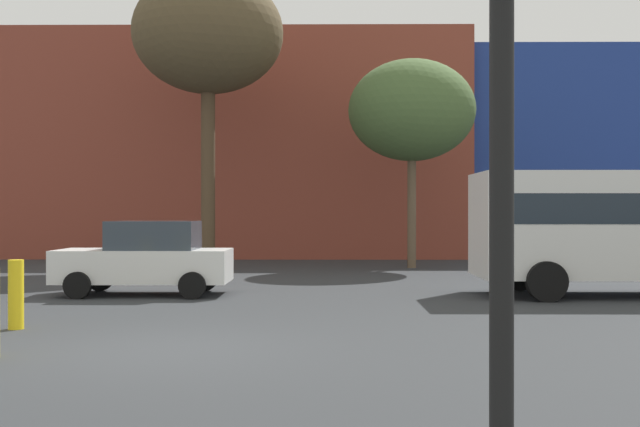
{
  "coord_description": "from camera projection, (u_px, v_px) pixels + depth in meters",
  "views": [
    {
      "loc": [
        2.24,
        -10.56,
        1.86
      ],
      "look_at": [
        2.05,
        9.44,
        1.81
      ],
      "focal_mm": 44.1,
      "sensor_mm": 36.0,
      "label": 1
    }
  ],
  "objects": [
    {
      "name": "bare_tree_1",
      "position": [
        412.0,
        111.0,
        25.94
      ],
      "size": [
        4.2,
        4.2,
        6.89
      ],
      "color": "brown",
      "rests_on": "ground_plane"
    },
    {
      "name": "bollard_yellow_0",
      "position": [
        16.0,
        294.0,
        12.41
      ],
      "size": [
        0.24,
        0.24,
        1.1
      ],
      "primitive_type": "cylinder",
      "color": "yellow",
      "rests_on": "ground_plane"
    },
    {
      "name": "parked_car_2",
      "position": [
        147.0,
        258.0,
        17.52
      ],
      "size": [
        3.81,
        1.87,
        1.65
      ],
      "rotation": [
        0.0,
        0.0,
        3.14
      ],
      "color": "white",
      "rests_on": "ground_plane"
    },
    {
      "name": "ground_plane",
      "position": [
        162.0,
        349.0,
        10.58
      ],
      "size": [
        200.0,
        200.0,
        0.0
      ],
      "primitive_type": "plane",
      "color": "#2D3033"
    },
    {
      "name": "white_bus",
      "position": [
        632.0,
        222.0,
        17.31
      ],
      "size": [
        6.8,
        2.62,
        2.72
      ],
      "rotation": [
        0.0,
        0.0,
        3.14
      ],
      "color": "white",
      "rests_on": "ground_plane"
    },
    {
      "name": "building_backdrop",
      "position": [
        194.0,
        155.0,
        36.42
      ],
      "size": [
        42.4,
        12.03,
        11.11
      ],
      "color": "brown",
      "rests_on": "ground_plane"
    },
    {
      "name": "bare_tree_0",
      "position": [
        208.0,
        35.0,
        25.9
      ],
      "size": [
        4.98,
        4.98,
        9.75
      ],
      "color": "brown",
      "rests_on": "ground_plane"
    }
  ]
}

